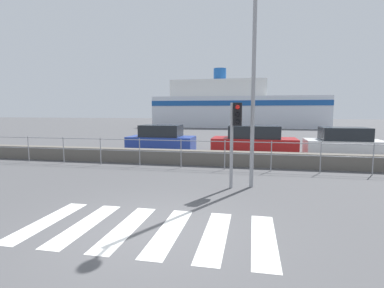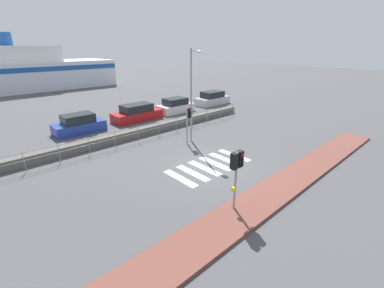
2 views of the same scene
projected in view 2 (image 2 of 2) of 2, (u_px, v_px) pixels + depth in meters
ground_plane at (210, 165)px, 14.99m from camera, size 160.00×160.00×0.00m
sidewalk_brick at (273, 192)px, 12.16m from camera, size 24.00×1.80×0.12m
crosswalk at (210, 166)px, 14.96m from camera, size 4.95×2.40×0.01m
seawall at (142, 132)px, 19.88m from camera, size 21.96×0.55×0.61m
harbor_fence at (148, 128)px, 19.12m from camera, size 19.80×0.04×1.18m
traffic_light_near at (236, 166)px, 10.20m from camera, size 0.58×0.41×2.68m
traffic_light_far at (188, 118)px, 17.67m from camera, size 0.34×0.32×2.58m
streetlamp at (193, 87)px, 17.30m from camera, size 0.32×1.02×6.39m
ferry_boat at (30, 71)px, 40.05m from camera, size 23.37×8.66×8.34m
parked_car_blue at (79, 125)px, 20.50m from camera, size 3.85×1.81×1.50m
parked_car_red at (137, 113)px, 23.88m from camera, size 4.57×1.88×1.51m
parked_car_white at (175, 106)px, 26.79m from camera, size 3.85×1.85×1.47m
parked_car_silver at (212, 99)px, 30.34m from camera, size 4.28×1.87×1.53m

